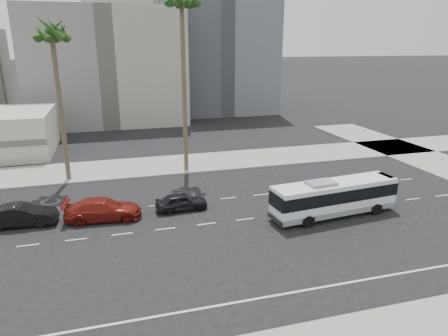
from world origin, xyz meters
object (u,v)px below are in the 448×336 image
object	(u,v)px
palm_near	(182,3)
palm_mid	(52,36)
car_a	(181,202)
car_c	(22,215)
car_b	(103,209)
city_bus	(334,197)

from	to	relation	value
palm_near	palm_mid	world-z (taller)	palm_near
car_a	car_c	bearing A→B (deg)	85.47
car_a	car_b	bearing A→B (deg)	88.93
city_bus	car_a	distance (m)	11.81
city_bus	car_b	size ratio (longest dim) A/B	1.83
palm_near	city_bus	bearing A→B (deg)	-58.50
city_bus	palm_near	size ratio (longest dim) A/B	0.57
city_bus	palm_mid	size ratio (longest dim) A/B	0.70
city_bus	palm_near	xyz separation A→B (m)	(-8.72, 14.23, 14.69)
car_a	car_b	xyz separation A→B (m)	(-5.93, -0.19, 0.12)
city_bus	car_b	bearing A→B (deg)	160.87
car_a	car_b	world-z (taller)	car_b
car_c	palm_mid	distance (m)	16.02
car_b	palm_mid	bearing A→B (deg)	22.53
city_bus	car_c	distance (m)	23.03
car_c	palm_mid	bearing A→B (deg)	-9.24
car_b	car_c	bearing A→B (deg)	89.81
car_b	palm_near	distance (m)	20.22
car_c	car_a	bearing A→B (deg)	-87.32
car_a	car_b	size ratio (longest dim) A/B	0.73
car_b	palm_near	world-z (taller)	palm_near
car_c	palm_near	distance (m)	22.88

